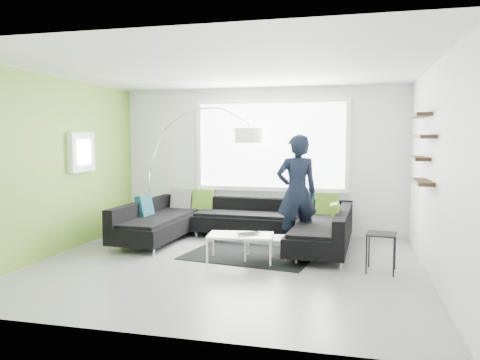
# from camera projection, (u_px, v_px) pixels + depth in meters

# --- Properties ---
(ground) EXTENTS (5.50, 5.50, 0.00)m
(ground) POSITION_uv_depth(u_px,v_px,m) (227.00, 265.00, 6.75)
(ground) COLOR gray
(ground) RESTS_ON ground
(room_shell) EXTENTS (5.54, 5.04, 2.82)m
(room_shell) POSITION_uv_depth(u_px,v_px,m) (233.00, 140.00, 6.79)
(room_shell) COLOR silver
(room_shell) RESTS_ON ground
(sectional_sofa) EXTENTS (3.86, 2.48, 0.81)m
(sectional_sofa) POSITION_uv_depth(u_px,v_px,m) (237.00, 225.00, 8.01)
(sectional_sofa) COLOR black
(sectional_sofa) RESTS_ON ground
(rug) EXTENTS (2.15, 1.70, 0.01)m
(rug) POSITION_uv_depth(u_px,v_px,m) (251.00, 254.00, 7.37)
(rug) COLOR black
(rug) RESTS_ON ground
(coffee_table) EXTENTS (1.32, 0.87, 0.41)m
(coffee_table) POSITION_uv_depth(u_px,v_px,m) (256.00, 247.00, 7.02)
(coffee_table) COLOR silver
(coffee_table) RESTS_ON ground
(arc_lamp) EXTENTS (2.27, 0.80, 2.40)m
(arc_lamp) POSITION_uv_depth(u_px,v_px,m) (149.00, 172.00, 8.89)
(arc_lamp) COLOR silver
(arc_lamp) RESTS_ON ground
(side_table) EXTENTS (0.44, 0.44, 0.54)m
(side_table) POSITION_uv_depth(u_px,v_px,m) (381.00, 253.00, 6.40)
(side_table) COLOR black
(side_table) RESTS_ON ground
(person) EXTENTS (1.02, 0.96, 1.89)m
(person) POSITION_uv_depth(u_px,v_px,m) (297.00, 192.00, 7.70)
(person) COLOR black
(person) RESTS_ON ground
(laptop) EXTENTS (0.58, 0.58, 0.03)m
(laptop) POSITION_uv_depth(u_px,v_px,m) (250.00, 234.00, 6.88)
(laptop) COLOR black
(laptop) RESTS_ON coffee_table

